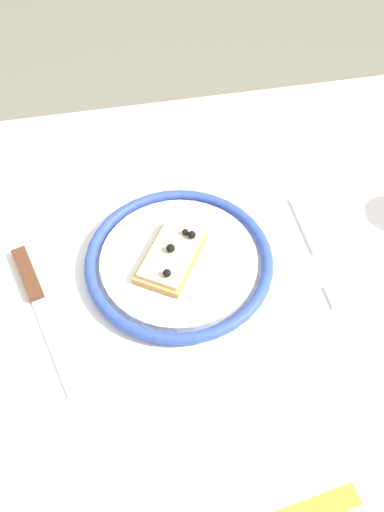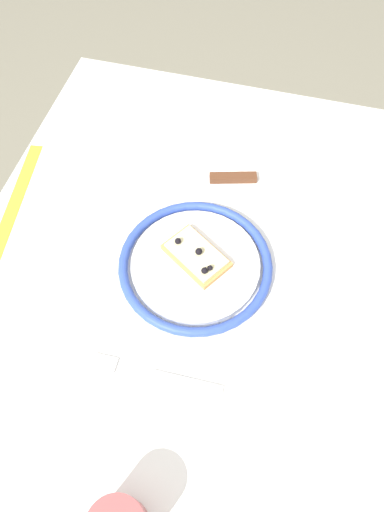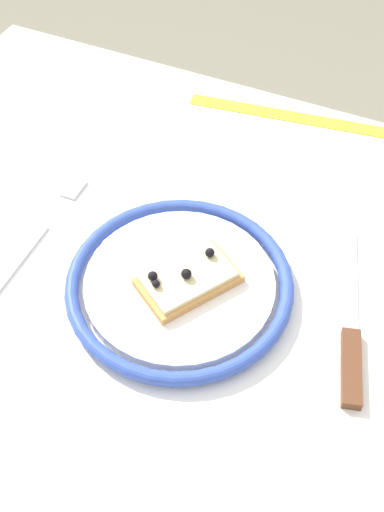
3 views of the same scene
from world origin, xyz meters
name	(u,v)px [view 3 (image 3 of 3)]	position (x,y,z in m)	size (l,w,h in m)	color
ground_plane	(182,489)	(0.00, 0.00, 0.00)	(6.00, 6.00, 0.00)	slate
dining_table	(177,323)	(0.00, 0.00, 0.62)	(0.98, 0.76, 0.73)	white
plate	(179,284)	(0.01, -0.02, 0.74)	(0.26, 0.26, 0.02)	white
pizza_slice_near	(188,279)	(0.02, -0.02, 0.75)	(0.11, 0.13, 0.03)	tan
knife	(351,341)	(0.21, -0.01, 0.73)	(0.08, 0.24, 0.01)	silver
fork	(42,230)	(-0.18, -0.01, 0.73)	(0.02, 0.20, 0.00)	silver
measuring_tape	(300,118)	(0.04, 0.34, 0.73)	(0.33, 0.02, 0.00)	yellow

